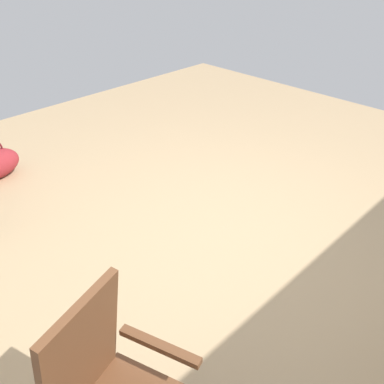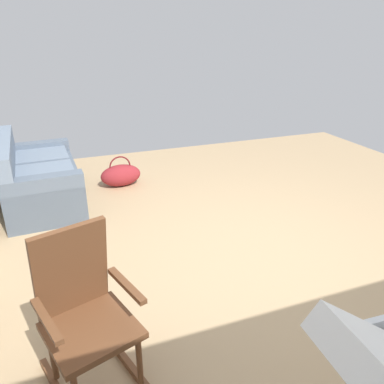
% 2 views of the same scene
% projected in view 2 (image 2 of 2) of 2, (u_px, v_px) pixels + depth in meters
% --- Properties ---
extents(ground_plane, '(7.45, 7.45, 0.00)m').
position_uv_depth(ground_plane, '(260.00, 255.00, 3.66)').
color(ground_plane, tan).
extents(couch, '(1.64, 0.92, 0.85)m').
position_uv_depth(couch, '(39.00, 180.00, 4.66)').
color(couch, slate).
rests_on(couch, ground).
extents(rocking_chair, '(0.87, 0.68, 1.05)m').
position_uv_depth(rocking_chair, '(85.00, 316.00, 2.17)').
color(rocking_chair, brown).
rests_on(rocking_chair, ground).
extents(duffel_bag, '(0.35, 0.58, 0.43)m').
position_uv_depth(duffel_bag, '(121.00, 175.00, 5.25)').
color(duffel_bag, maroon).
rests_on(duffel_bag, ground).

